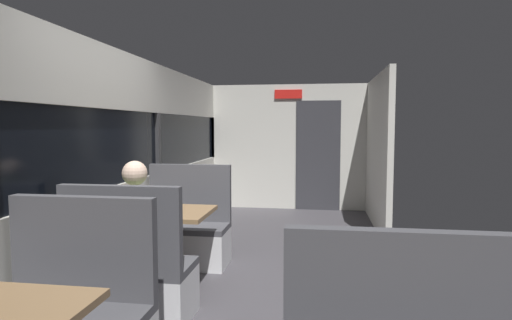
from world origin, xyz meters
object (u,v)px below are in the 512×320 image
object	(u,v)px
bench_mid_window_facing_end	(131,279)
seated_passenger	(135,251)
dining_table_mid_window	(163,221)
bench_mid_window_facing_entry	(186,234)

from	to	relation	value
bench_mid_window_facing_end	seated_passenger	xyz separation A→B (m)	(0.00, 0.07, 0.21)
dining_table_mid_window	bench_mid_window_facing_end	distance (m)	0.77
dining_table_mid_window	seated_passenger	bearing A→B (deg)	-90.00
bench_mid_window_facing_entry	seated_passenger	distance (m)	1.34
bench_mid_window_facing_end	bench_mid_window_facing_entry	distance (m)	1.40
seated_passenger	dining_table_mid_window	bearing A→B (deg)	90.00
bench_mid_window_facing_end	bench_mid_window_facing_entry	size ratio (longest dim) A/B	1.00
dining_table_mid_window	bench_mid_window_facing_entry	bearing A→B (deg)	90.00
bench_mid_window_facing_entry	seated_passenger	world-z (taller)	seated_passenger
bench_mid_window_facing_end	seated_passenger	bearing A→B (deg)	90.00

